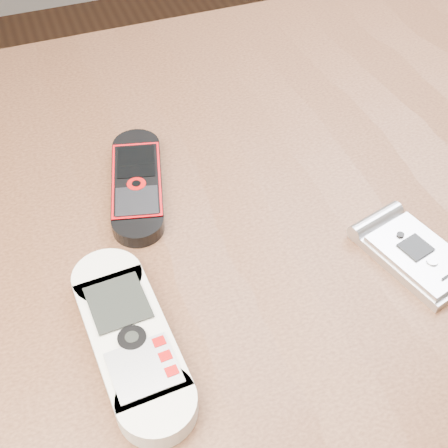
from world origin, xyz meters
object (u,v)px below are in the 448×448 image
Objects in this scene: table at (220,301)px; motorola_razr at (417,255)px; nokia_white at (130,338)px; nokia_black_red at (137,183)px.

table is 10.82× the size of motorola_razr.
nokia_white is 1.64× the size of motorola_razr.
motorola_razr is (0.26, -0.00, -0.00)m from nokia_white.
table is 0.15m from nokia_black_red.
table is 7.60× the size of nokia_black_red.
nokia_black_red is at bearing 123.20° from table.
motorola_razr reaches higher than table.
nokia_white is at bearing 164.31° from motorola_razr.
motorola_razr is at bearing -3.98° from nokia_white.
nokia_black_red is (0.05, 0.17, -0.00)m from nokia_white.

